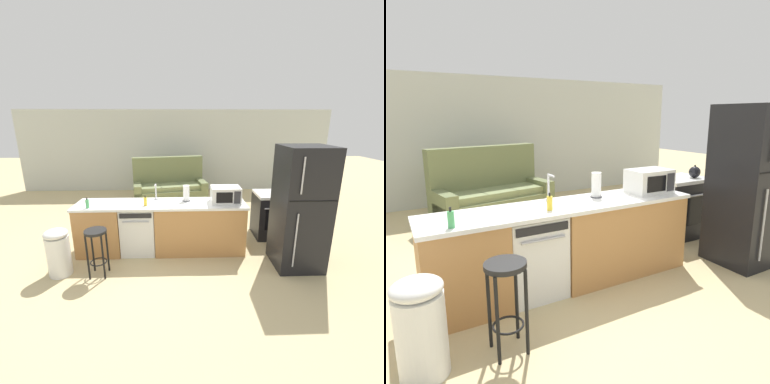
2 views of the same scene
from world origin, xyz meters
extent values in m
plane|color=tan|center=(0.00, 0.00, 0.00)|extent=(24.00, 24.00, 0.00)
cube|color=beige|center=(0.30, 4.20, 1.30)|extent=(10.00, 0.06, 2.60)
cube|color=#B77F47|center=(-0.93, 0.00, 0.43)|extent=(0.75, 0.62, 0.86)
cube|color=#B77F47|center=(0.83, 0.00, 0.43)|extent=(1.55, 0.62, 0.86)
cube|color=white|center=(0.15, 0.00, 0.88)|extent=(2.94, 0.66, 0.04)
cube|color=#49331C|center=(0.15, 0.00, 0.04)|extent=(2.86, 0.56, 0.08)
cube|color=white|center=(-0.25, 0.00, 0.42)|extent=(0.58, 0.58, 0.84)
cube|color=black|center=(-0.25, -0.30, 0.78)|extent=(0.52, 0.01, 0.08)
cylinder|color=#B2B2B7|center=(-0.25, -0.31, 0.68)|extent=(0.44, 0.02, 0.02)
cube|color=black|center=(2.35, 0.55, 0.42)|extent=(0.76, 0.64, 0.85)
cube|color=black|center=(2.35, 0.22, 0.47)|extent=(0.53, 0.01, 0.43)
cylinder|color=silver|center=(2.35, 0.20, 0.70)|extent=(0.61, 0.03, 0.03)
cube|color=white|center=(2.35, 0.55, 0.88)|extent=(0.76, 0.64, 0.05)
torus|color=black|center=(2.18, 0.42, 0.89)|extent=(0.16, 0.16, 0.01)
torus|color=black|center=(2.52, 0.42, 0.89)|extent=(0.16, 0.16, 0.01)
torus|color=black|center=(2.18, 0.68, 0.89)|extent=(0.16, 0.16, 0.01)
torus|color=black|center=(2.52, 0.68, 0.89)|extent=(0.16, 0.16, 0.01)
cube|color=black|center=(2.35, -0.55, 0.97)|extent=(0.72, 0.70, 1.93)
cylinder|color=#B2B2B7|center=(2.15, -0.92, 1.56)|extent=(0.02, 0.02, 0.51)
cylinder|color=#B2B2B7|center=(2.15, -0.92, 0.60)|extent=(0.02, 0.02, 0.84)
cube|color=black|center=(2.35, -0.90, 1.20)|extent=(0.68, 0.01, 0.01)
cube|color=white|center=(1.27, 0.00, 1.04)|extent=(0.50, 0.36, 0.28)
cube|color=black|center=(1.22, -0.18, 1.04)|extent=(0.27, 0.01, 0.18)
cube|color=#2D2D33|center=(1.44, -0.18, 1.04)|extent=(0.11, 0.01, 0.21)
cylinder|color=silver|center=(0.04, 0.21, 0.92)|extent=(0.07, 0.07, 0.03)
cylinder|color=silver|center=(0.04, 0.21, 1.06)|extent=(0.02, 0.02, 0.26)
cylinder|color=silver|center=(0.04, 0.14, 1.19)|extent=(0.02, 0.14, 0.02)
cylinder|color=#4C4C51|center=(0.59, 0.11, 0.91)|extent=(0.14, 0.14, 0.01)
cylinder|color=white|center=(0.59, 0.11, 1.05)|extent=(0.11, 0.11, 0.27)
cylinder|color=yellow|center=(-0.10, -0.13, 0.97)|extent=(0.06, 0.06, 0.14)
cylinder|color=black|center=(-0.10, -0.13, 1.06)|extent=(0.02, 0.02, 0.04)
cylinder|color=#4CB266|center=(-1.03, -0.22, 0.97)|extent=(0.06, 0.06, 0.14)
cylinder|color=black|center=(-1.03, -0.22, 1.06)|extent=(0.02, 0.02, 0.04)
sphere|color=black|center=(2.52, 0.42, 0.99)|extent=(0.17, 0.17, 0.17)
sphere|color=black|center=(2.52, 0.42, 1.08)|extent=(0.03, 0.03, 0.03)
cone|color=black|center=(2.60, 0.42, 1.00)|extent=(0.08, 0.04, 0.06)
cylinder|color=black|center=(-0.76, -0.75, 0.72)|extent=(0.32, 0.32, 0.04)
cylinder|color=black|center=(-0.87, -0.86, 0.35)|extent=(0.03, 0.03, 0.70)
cylinder|color=black|center=(-0.64, -0.86, 0.35)|extent=(0.03, 0.03, 0.70)
cylinder|color=black|center=(-0.87, -0.64, 0.35)|extent=(0.03, 0.03, 0.70)
cylinder|color=black|center=(-0.64, -0.64, 0.35)|extent=(0.03, 0.03, 0.70)
torus|color=black|center=(-0.76, -0.75, 0.22)|extent=(0.25, 0.25, 0.02)
cylinder|color=white|center=(-1.36, -0.70, 0.31)|extent=(0.34, 0.34, 0.62)
ellipsoid|color=white|center=(-1.36, -0.70, 0.67)|extent=(0.35, 0.35, 0.14)
cube|color=#667047|center=(0.17, 2.78, 0.21)|extent=(2.13, 1.26, 0.42)
cube|color=#667047|center=(0.10, 3.10, 0.64)|extent=(2.01, 0.61, 1.27)
cube|color=#667047|center=(-0.72, 2.61, 0.31)|extent=(0.36, 0.92, 0.62)
cube|color=#667047|center=(1.05, 2.94, 0.31)|extent=(0.36, 0.92, 0.62)
cube|color=#7D8959|center=(-0.36, 2.62, 0.48)|extent=(0.67, 0.72, 0.12)
cube|color=#7D8959|center=(0.18, 2.73, 0.48)|extent=(0.67, 0.72, 0.12)
cube|color=#7D8959|center=(0.72, 2.83, 0.48)|extent=(0.67, 0.72, 0.12)
camera|label=1|loc=(0.53, -4.24, 2.30)|focal=24.00mm
camera|label=2|loc=(-1.45, -3.06, 1.80)|focal=32.00mm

